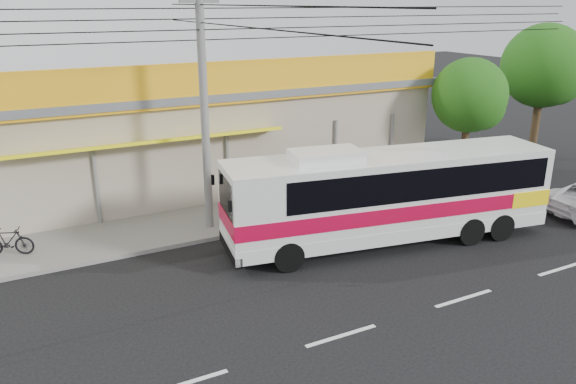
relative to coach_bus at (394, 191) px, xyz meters
name	(u,v)px	position (x,y,z in m)	size (l,w,h in m)	color
ground	(294,292)	(-4.61, -1.60, -1.83)	(120.00, 120.00, 0.00)	black
sidewalk	(219,220)	(-4.61, 4.40, -1.75)	(30.00, 3.20, 0.15)	slate
lane_markings	(341,336)	(-4.61, -4.10, -1.83)	(50.00, 0.12, 0.01)	silver
storefront_building	(173,132)	(-4.62, 9.94, 0.47)	(22.60, 9.20, 5.70)	#A89D87
coach_bus	(394,191)	(0.00, 0.00, 0.00)	(11.30, 4.11, 3.41)	silver
motorbike_dark	(8,241)	(-11.65, 4.40, -1.20)	(0.44, 1.57, 0.94)	black
utility_pole	(200,23)	(-5.18, 3.80, 5.33)	(34.00, 14.00, 8.67)	slate
tree_near	(546,69)	(13.10, 5.17, 2.80)	(4.12, 4.12, 6.84)	#322114
tree_far	(472,98)	(7.49, 4.37, 1.89)	(3.32, 3.32, 5.50)	#322114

